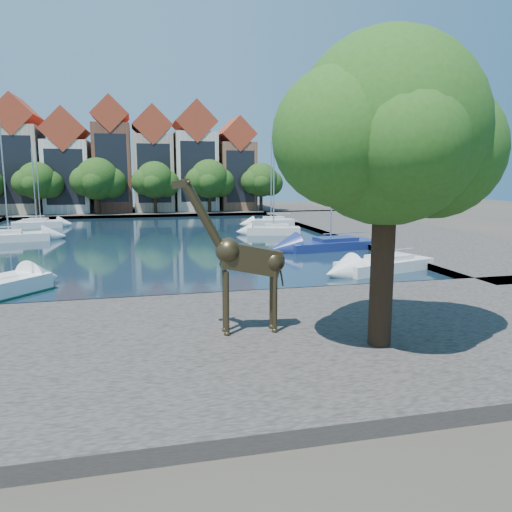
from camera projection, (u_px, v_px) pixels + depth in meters
The scene contains 25 objects.
ground at pixel (154, 305), 24.63m from camera, with size 160.00×160.00×0.00m, color #38332B.
water_basin at pixel (145, 240), 47.64m from camera, with size 38.00×50.00×0.08m, color black.
near_quay at pixel (161, 349), 17.87m from camera, with size 50.00×14.00×0.50m, color #4D4743.
far_quay at pixel (142, 212), 78.30m from camera, with size 60.00×16.00×0.50m, color #4D4743.
right_quay at pixel (384, 231), 53.32m from camera, with size 14.00×52.00×0.50m, color #4D4743.
plane_tree at pixel (391, 136), 16.45m from camera, with size 8.32×6.40×10.62m.
townhouse_west_mid at pixel (21, 160), 73.06m from camera, with size 5.94×9.18×16.79m.
townhouse_west_inner at pixel (68, 166), 74.70m from camera, with size 6.43×9.18×15.15m.
townhouse_center at pixel (113, 159), 76.01m from camera, with size 5.44×9.18×16.93m.
townhouse_east_inner at pixel (153, 164), 77.49m from camera, with size 5.94×9.18×15.79m.
townhouse_east_mid at pixel (195, 161), 78.91m from camera, with size 6.43×9.18×16.65m.
townhouse_east_end at pixel (235, 168), 80.56m from camera, with size 5.44×9.18×14.43m.
far_tree_west at pixel (38, 182), 69.03m from camera, with size 6.76×5.20×7.36m.
far_tree_mid_west at pixel (98, 180), 70.83m from camera, with size 7.80×6.00×8.00m.
far_tree_mid_east at pixel (155, 181), 72.68m from camera, with size 7.02×5.40×7.52m.
far_tree_east at pixel (210, 180), 74.49m from camera, with size 7.54×5.80×7.84m.
far_tree_far_east at pixel (262, 181), 76.34m from camera, with size 6.76×5.20×7.36m.
giraffe_statue at pixel (243, 258), 18.47m from camera, with size 4.04×0.73×5.78m.
sailboat_left_c at pixel (9, 235), 46.45m from camera, with size 7.29×3.73×11.30m.
sailboat_left_d at pixel (37, 223), 57.56m from camera, with size 5.65×3.04×9.05m.
sailboat_left_e at pixel (41, 221), 60.36m from camera, with size 5.26×2.48×9.59m.
sailboat_right_a at pixel (384, 263), 32.66m from camera, with size 7.11×4.23×10.06m.
sailboat_right_b at pixel (330, 243), 41.70m from camera, with size 8.08×3.85×10.87m.
sailboat_right_c at pixel (274, 228), 51.57m from camera, with size 5.73×3.17×11.71m.
sailboat_right_d at pixel (271, 221), 60.02m from camera, with size 5.46×1.99×9.93m.
Camera 1 is at (-0.64, -24.39, 6.52)m, focal length 35.00 mm.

